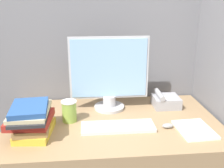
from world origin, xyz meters
The scene contains 9 objects.
cubicle_panel_rear centered at (0.00, 0.83, 0.89)m, with size 1.70×0.04×1.79m.
cubicle_panel_right centered at (0.69, 0.43, 0.89)m, with size 0.04×0.85×1.79m.
monitor centered at (-0.01, 0.59, 0.96)m, with size 0.52×0.21×0.49m.
keyboard centered at (0.02, 0.29, 0.74)m, with size 0.43×0.14×0.02m.
mouse centered at (0.31, 0.27, 0.74)m, with size 0.07×0.04×0.03m.
coffee_cup centered at (-0.27, 0.42, 0.79)m, with size 0.09×0.09×0.13m.
book_stack centered at (-0.46, 0.27, 0.82)m, with size 0.24×0.30×0.18m.
desk_telephone centered at (0.39, 0.59, 0.77)m, with size 0.18×0.18×0.11m.
paper_pile centered at (0.45, 0.23, 0.73)m, with size 0.20×0.25×0.01m.
Camera 1 is at (-0.15, -1.07, 1.45)m, focal length 42.00 mm.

